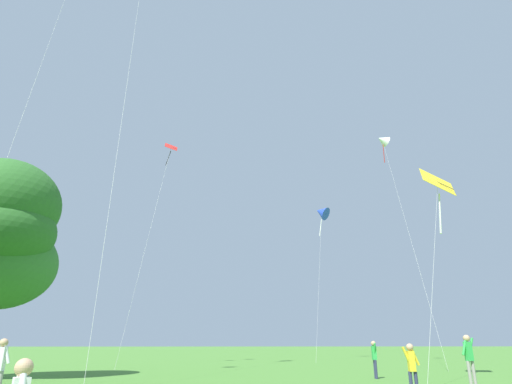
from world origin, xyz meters
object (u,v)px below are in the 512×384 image
(person_far_back, at_px, (374,356))
(tree_right_cluster, at_px, (2,236))
(kite_blue_delta, at_px, (321,212))
(kite_yellow_diamond, at_px, (438,192))
(person_foreground_watcher, at_px, (469,355))
(kite_red_high, at_px, (168,158))
(person_in_blue_jacket, at_px, (0,364))
(kite_white_distant, at_px, (383,140))
(person_with_spool, at_px, (412,365))

(person_far_back, relative_size, tree_right_cluster, 0.16)
(kite_blue_delta, xyz_separation_m, person_far_back, (-3.10, -24.87, -14.41))
(kite_yellow_diamond, relative_size, person_foreground_watcher, 5.59)
(kite_red_high, distance_m, kite_blue_delta, 19.54)
(person_in_blue_jacket, bearing_deg, kite_white_distant, 48.53)
(person_in_blue_jacket, height_order, person_with_spool, person_in_blue_jacket)
(kite_white_distant, distance_m, person_foreground_watcher, 26.40)
(kite_red_high, height_order, kite_white_distant, kite_white_distant)
(kite_red_high, height_order, person_foreground_watcher, kite_red_high)
(person_in_blue_jacket, bearing_deg, person_foreground_watcher, 14.46)
(tree_right_cluster, bearing_deg, kite_blue_delta, 50.86)
(kite_blue_delta, bearing_deg, person_foreground_watcher, -91.49)
(kite_red_high, height_order, person_with_spool, kite_red_high)
(kite_yellow_diamond, relative_size, person_in_blue_jacket, 6.17)
(kite_blue_delta, distance_m, person_far_back, 28.91)
(person_far_back, xyz_separation_m, tree_right_cluster, (-17.50, -0.45, 5.34))
(person_in_blue_jacket, distance_m, person_far_back, 15.02)
(tree_right_cluster, bearing_deg, person_foreground_watcher, -10.17)
(kite_red_high, xyz_separation_m, person_with_spool, (11.06, -20.46, -15.47))
(person_far_back, bearing_deg, tree_right_cluster, -178.54)
(person_far_back, relative_size, person_foreground_watcher, 0.89)
(person_foreground_watcher, bearing_deg, person_in_blue_jacket, -165.54)
(kite_yellow_diamond, distance_m, kite_white_distant, 18.96)
(kite_blue_delta, relative_size, person_far_back, 10.11)
(person_far_back, distance_m, tree_right_cluster, 18.30)
(person_in_blue_jacket, distance_m, tree_right_cluster, 10.31)
(kite_white_distant, relative_size, person_far_back, 12.36)
(kite_yellow_diamond, bearing_deg, person_far_back, 166.89)
(person_with_spool, xyz_separation_m, tree_right_cluster, (-16.24, 7.09, 5.40))
(kite_red_high, xyz_separation_m, tree_right_cluster, (-5.18, -13.36, -10.08))
(kite_yellow_diamond, xyz_separation_m, tree_right_cluster, (-21.21, 0.42, -2.43))
(kite_yellow_diamond, bearing_deg, kite_white_distant, 77.77)
(kite_white_distant, distance_m, person_far_back, 24.42)
(person_with_spool, bearing_deg, person_foreground_watcher, 44.38)
(kite_blue_delta, height_order, person_far_back, kite_blue_delta)
(kite_blue_delta, xyz_separation_m, person_in_blue_jacket, (-15.87, -32.77, -14.39))
(person_in_blue_jacket, bearing_deg, kite_blue_delta, 64.16)
(kite_yellow_diamond, height_order, person_far_back, kite_yellow_diamond)
(person_foreground_watcher, bearing_deg, tree_right_cluster, 169.83)
(kite_blue_delta, distance_m, tree_right_cluster, 33.87)
(kite_yellow_diamond, height_order, person_in_blue_jacket, kite_yellow_diamond)
(person_in_blue_jacket, bearing_deg, kite_red_high, 88.77)
(person_in_blue_jacket, xyz_separation_m, person_with_spool, (11.51, 0.37, -0.08))
(kite_yellow_diamond, height_order, person_foreground_watcher, kite_yellow_diamond)
(person_far_back, bearing_deg, person_in_blue_jacket, -148.25)
(person_far_back, bearing_deg, person_with_spool, -99.51)
(kite_yellow_diamond, relative_size, tree_right_cluster, 1.03)
(kite_yellow_diamond, relative_size, kite_blue_delta, 0.62)
(kite_yellow_diamond, xyz_separation_m, kite_red_high, (-16.03, 13.78, 7.65))
(kite_white_distant, height_order, person_foreground_watcher, kite_white_distant)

